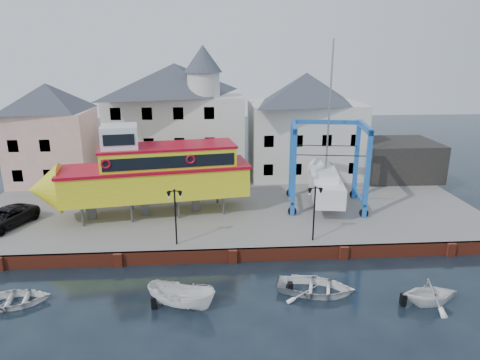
{
  "coord_description": "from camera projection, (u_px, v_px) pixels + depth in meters",
  "views": [
    {
      "loc": [
        -1.38,
        -27.35,
        14.46
      ],
      "look_at": [
        1.0,
        7.0,
        4.0
      ],
      "focal_mm": 32.0,
      "sensor_mm": 36.0,
      "label": 1
    }
  ],
  "objects": [
    {
      "name": "motorboat_a",
      "position": [
        182.0,
        307.0,
        25.11
      ],
      "size": [
        4.55,
        3.02,
        1.65
      ],
      "primitive_type": "imported",
      "rotation": [
        0.0,
        0.0,
        1.2
      ],
      "color": "white",
      "rests_on": "ground"
    },
    {
      "name": "motorboat_d",
      "position": [
        14.0,
        304.0,
        25.4
      ],
      "size": [
        4.58,
        3.61,
        0.86
      ],
      "primitive_type": "imported",
      "rotation": [
        0.0,
        0.0,
        1.74
      ],
      "color": "white",
      "rests_on": "ground"
    },
    {
      "name": "lamp_post_right",
      "position": [
        315.0,
        200.0,
        30.73
      ],
      "size": [
        1.12,
        0.32,
        4.2
      ],
      "color": "black",
      "rests_on": "hardstanding"
    },
    {
      "name": "ground",
      "position": [
        233.0,
        262.0,
        30.4
      ],
      "size": [
        140.0,
        140.0,
        0.0
      ],
      "primitive_type": "plane",
      "color": "black",
      "rests_on": "ground"
    },
    {
      "name": "motorboat_b",
      "position": [
        315.0,
        292.0,
        26.64
      ],
      "size": [
        5.53,
        4.59,
        0.99
      ],
      "primitive_type": "imported",
      "rotation": [
        0.0,
        0.0,
        1.29
      ],
      "color": "white",
      "rests_on": "ground"
    },
    {
      "name": "hardstanding",
      "position": [
        227.0,
        203.0,
        40.75
      ],
      "size": [
        44.0,
        22.0,
        1.0
      ],
      "primitive_type": "cube",
      "color": "slate",
      "rests_on": "ground"
    },
    {
      "name": "travel_lift",
      "position": [
        325.0,
        178.0,
        38.68
      ],
      "size": [
        7.42,
        9.79,
        14.41
      ],
      "rotation": [
        0.0,
        0.0,
        -0.15
      ],
      "color": "#1C5DB4",
      "rests_on": "hardstanding"
    },
    {
      "name": "van",
      "position": [
        5.0,
        218.0,
        33.84
      ],
      "size": [
        4.36,
        5.94,
        1.5
      ],
      "primitive_type": "imported",
      "rotation": [
        0.0,
        0.0,
        -0.39
      ],
      "color": "black",
      "rests_on": "hardstanding"
    },
    {
      "name": "motorboat_c",
      "position": [
        429.0,
        304.0,
        25.39
      ],
      "size": [
        3.44,
        2.99,
        1.77
      ],
      "primitive_type": "imported",
      "rotation": [
        0.0,
        0.0,
        1.6
      ],
      "color": "white",
      "rests_on": "ground"
    },
    {
      "name": "lamp_post_left",
      "position": [
        175.0,
        203.0,
        30.07
      ],
      "size": [
        1.12,
        0.32,
        4.2
      ],
      "color": "black",
      "rests_on": "hardstanding"
    },
    {
      "name": "building_white_main",
      "position": [
        178.0,
        120.0,
        45.5
      ],
      "size": [
        14.0,
        8.3,
        14.0
      ],
      "color": "silver",
      "rests_on": "hardstanding"
    },
    {
      "name": "building_pink",
      "position": [
        51.0,
        133.0,
        44.6
      ],
      "size": [
        8.0,
        7.0,
        10.3
      ],
      "color": "#D5A08E",
      "rests_on": "hardstanding"
    },
    {
      "name": "quay_wall",
      "position": [
        233.0,
        255.0,
        30.35
      ],
      "size": [
        44.0,
        0.47,
        1.0
      ],
      "color": "maroon",
      "rests_on": "ground"
    },
    {
      "name": "shed_dark",
      "position": [
        397.0,
        159.0,
        47.01
      ],
      "size": [
        8.0,
        7.0,
        4.0
      ],
      "primitive_type": "cube",
      "color": "black",
      "rests_on": "hardstanding"
    },
    {
      "name": "tour_boat",
      "position": [
        143.0,
        173.0,
        35.59
      ],
      "size": [
        18.23,
        6.99,
        7.74
      ],
      "rotation": [
        0.0,
        0.0,
        0.16
      ],
      "color": "#59595E",
      "rests_on": "hardstanding"
    },
    {
      "name": "building_white_right",
      "position": [
        305.0,
        125.0,
        47.21
      ],
      "size": [
        12.0,
        8.0,
        11.2
      ],
      "color": "silver",
      "rests_on": "hardstanding"
    }
  ]
}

